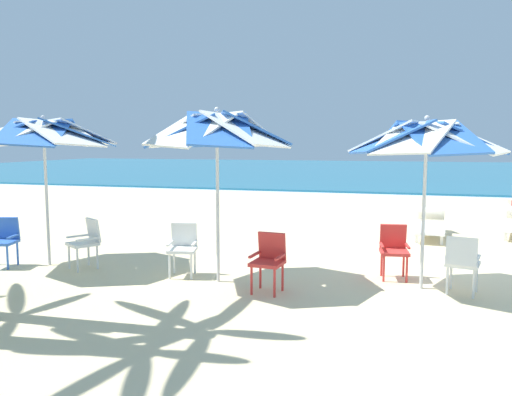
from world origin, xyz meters
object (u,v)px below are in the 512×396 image
(plastic_chair_3, at_px, (183,246))
(beach_umbrella_2, at_px, (44,134))
(beach_umbrella_0, at_px, (426,139))
(plastic_chair_4, at_px, (4,239))
(plastic_chair_0, at_px, (394,248))
(plastic_chair_2, at_px, (269,258))
(beach_umbrella_1, at_px, (217,132))
(plastic_chair_1, at_px, (462,261))
(plastic_chair_5, at_px, (86,240))
(sun_lounger_1, at_px, (430,225))

(plastic_chair_3, xyz_separation_m, beach_umbrella_2, (-2.60, -0.00, 1.83))
(beach_umbrella_0, height_order, plastic_chair_4, beach_umbrella_0)
(plastic_chair_0, bearing_deg, plastic_chair_2, -144.07)
(plastic_chair_2, bearing_deg, beach_umbrella_1, 161.18)
(beach_umbrella_0, height_order, plastic_chair_3, beach_umbrella_0)
(plastic_chair_1, height_order, plastic_chair_2, same)
(beach_umbrella_1, distance_m, plastic_chair_4, 4.39)
(plastic_chair_4, bearing_deg, plastic_chair_0, 9.05)
(plastic_chair_3, bearing_deg, plastic_chair_4, -174.91)
(plastic_chair_3, bearing_deg, beach_umbrella_0, 4.14)
(beach_umbrella_1, distance_m, beach_umbrella_2, 3.29)
(plastic_chair_3, xyz_separation_m, plastic_chair_5, (-1.81, -0.02, 0.00))
(plastic_chair_1, height_order, beach_umbrella_1, beach_umbrella_1)
(beach_umbrella_0, xyz_separation_m, plastic_chair_5, (-5.56, -0.30, -1.73))
(beach_umbrella_0, bearing_deg, beach_umbrella_2, -177.55)
(plastic_chair_3, xyz_separation_m, plastic_chair_4, (-3.30, -0.29, 0.00))
(plastic_chair_0, distance_m, beach_umbrella_2, 6.27)
(beach_umbrella_2, relative_size, sun_lounger_1, 1.22)
(plastic_chair_0, xyz_separation_m, plastic_chair_3, (-3.34, -0.76, 0.00))
(plastic_chair_0, bearing_deg, plastic_chair_4, -170.95)
(plastic_chair_1, bearing_deg, plastic_chair_3, -178.83)
(plastic_chair_1, relative_size, beach_umbrella_2, 0.33)
(plastic_chair_2, relative_size, plastic_chair_5, 1.00)
(plastic_chair_2, xyz_separation_m, plastic_chair_3, (-1.59, 0.51, 0.00))
(plastic_chair_3, bearing_deg, sun_lounger_1, 48.70)
(beach_umbrella_0, relative_size, sun_lounger_1, 1.18)
(plastic_chair_0, relative_size, beach_umbrella_1, 0.32)
(plastic_chair_4, xyz_separation_m, plastic_chair_5, (1.49, 0.27, 0.00))
(plastic_chair_0, xyz_separation_m, plastic_chair_1, (0.96, -0.68, 0.00))
(plastic_chair_0, bearing_deg, beach_umbrella_0, -49.84)
(plastic_chair_0, xyz_separation_m, sun_lounger_1, (0.77, 3.92, -0.22))
(beach_umbrella_2, height_order, plastic_chair_5, beach_umbrella_2)
(plastic_chair_2, height_order, plastic_chair_4, same)
(beach_umbrella_1, relative_size, plastic_chair_2, 3.15)
(plastic_chair_4, bearing_deg, beach_umbrella_1, 1.37)
(plastic_chair_2, distance_m, sun_lounger_1, 5.78)
(plastic_chair_0, relative_size, beach_umbrella_2, 0.33)
(beach_umbrella_2, relative_size, plastic_chair_4, 3.07)
(plastic_chair_5, xyz_separation_m, sun_lounger_1, (5.92, 4.71, -0.22))
(beach_umbrella_0, relative_size, plastic_chair_4, 2.98)
(plastic_chair_3, distance_m, plastic_chair_4, 3.31)
(beach_umbrella_1, bearing_deg, plastic_chair_5, 176.01)
(plastic_chair_4, relative_size, plastic_chair_5, 1.00)
(beach_umbrella_1, distance_m, plastic_chair_5, 3.11)
(plastic_chair_1, relative_size, plastic_chair_4, 1.00)
(plastic_chair_5, bearing_deg, sun_lounger_1, 38.49)
(plastic_chair_0, height_order, plastic_chair_2, same)
(beach_umbrella_0, bearing_deg, plastic_chair_2, -160.23)
(beach_umbrella_1, bearing_deg, plastic_chair_1, 4.53)
(beach_umbrella_0, distance_m, beach_umbrella_1, 3.11)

